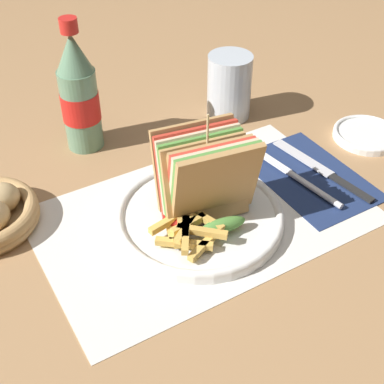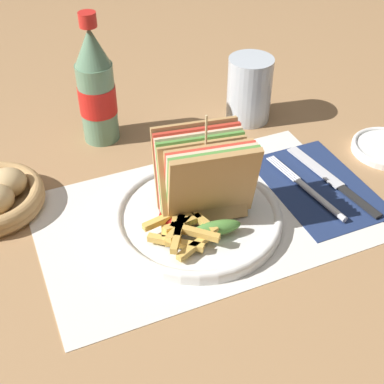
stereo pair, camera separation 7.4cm
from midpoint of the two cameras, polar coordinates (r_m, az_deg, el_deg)
name	(u,v)px [view 2 (the right image)]	position (r m, az deg, el deg)	size (l,w,h in m)	color
ground_plane	(184,212)	(0.77, 1.85, -2.23)	(4.00, 4.00, 0.00)	#9E754C
placemat	(202,216)	(0.76, 3.88, -2.73)	(0.46, 0.29, 0.00)	silver
plate_main	(198,217)	(0.74, 3.45, -2.79)	(0.24, 0.24, 0.02)	white
club_sandwich	(205,179)	(0.70, 4.44, 1.22)	(0.13, 0.11, 0.16)	tan
fries_pile	(181,228)	(0.70, 1.82, -3.99)	(0.09, 0.11, 0.02)	gold
ketchup_blob	(176,215)	(0.72, 1.19, -2.61)	(0.05, 0.04, 0.02)	maroon
napkin	(318,186)	(0.84, 15.75, 0.54)	(0.14, 0.21, 0.00)	navy
fork	(312,193)	(0.81, 15.26, -0.16)	(0.03, 0.17, 0.01)	silver
knife	(333,181)	(0.85, 17.23, 1.06)	(0.04, 0.20, 0.00)	black
coke_bottle_near	(96,89)	(0.88, -7.79, 10.80)	(0.06, 0.06, 0.22)	slate
glass_near	(249,90)	(0.95, 8.39, 10.69)	(0.08, 0.08, 0.12)	silver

